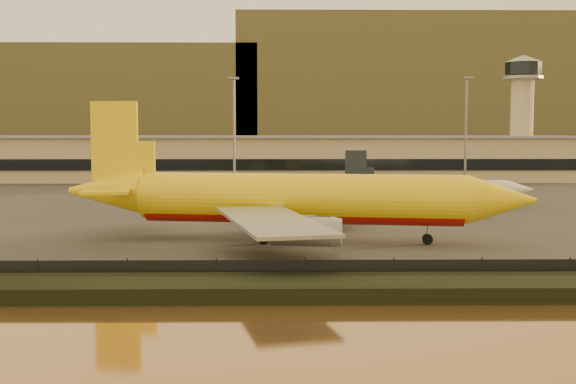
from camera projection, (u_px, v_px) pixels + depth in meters
ground at (282, 260)px, 78.00m from camera, size 900.00×900.00×0.00m
embankment at (283, 288)px, 61.00m from camera, size 320.00×7.00×1.40m
tarmac at (280, 190)px, 172.65m from camera, size 320.00×220.00×0.20m
perimeter_fence at (283, 272)px, 64.94m from camera, size 300.00×0.05×2.20m
terminal_building at (228, 159)px, 202.38m from camera, size 202.00×25.00×12.60m
control_tower at (522, 105)px, 207.69m from camera, size 11.20×11.20×35.50m
apron_light_masts at (351, 123)px, 151.63m from camera, size 152.20×12.20×25.40m
distant_hills at (243, 101)px, 413.88m from camera, size 470.00×160.00×70.00m
dhl_cargo_jet at (293, 200)px, 89.94m from camera, size 58.90×57.04×17.62m
white_narrowbody_jet at (434, 191)px, 129.41m from camera, size 36.15×35.35×10.40m
gse_vehicle_yellow at (313, 215)px, 110.86m from camera, size 4.31×2.71×1.80m
gse_vehicle_white at (233, 213)px, 114.45m from camera, size 3.99×2.06×1.74m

